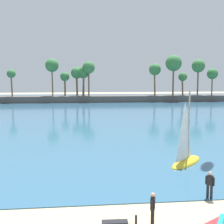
% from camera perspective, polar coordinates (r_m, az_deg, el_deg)
% --- Properties ---
extents(sea, '(220.00, 107.80, 0.06)m').
position_cam_1_polar(sea, '(69.48, -4.76, 1.02)').
color(sea, '#33607F').
rests_on(sea, ground).
extents(palm_headland, '(85.33, 6.00, 13.50)m').
position_cam_1_polar(palm_headland, '(83.15, -4.33, 5.08)').
color(palm_headland, '#514C47').
rests_on(palm_headland, ground).
extents(person_rigging_by_gear, '(0.31, 0.52, 1.67)m').
position_cam_1_polar(person_rigging_by_gear, '(14.52, 8.03, -18.30)').
color(person_rigging_by_gear, black).
rests_on(person_rigging_by_gear, ground).
extents(person_at_waterline, '(0.41, 0.42, 1.67)m').
position_cam_1_polar(person_at_waterline, '(18.12, 18.73, -13.39)').
color(person_at_waterline, black).
rests_on(person_at_waterline, ground).
extents(sailboat_near_shore, '(4.08, 4.06, 6.42)m').
position_cam_1_polar(sailboat_near_shore, '(24.58, 14.40, -8.49)').
color(sailboat_near_shore, yellow).
rests_on(sailboat_near_shore, sea).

